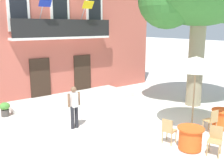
# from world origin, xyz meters

# --- Properties ---
(ground_plane) EXTENTS (120.00, 120.00, 0.00)m
(ground_plane) POSITION_xyz_m (0.00, 0.00, 0.00)
(ground_plane) COLOR silver
(building_facade) EXTENTS (13.00, 5.09, 7.50)m
(building_facade) POSITION_xyz_m (-0.45, 6.99, 3.75)
(building_facade) COLOR #BC5B4C
(building_facade) RESTS_ON ground
(entrance_step_platform) EXTENTS (6.47, 2.45, 0.25)m
(entrance_step_platform) POSITION_xyz_m (-0.45, 3.78, 0.12)
(entrance_step_platform) COLOR silver
(entrance_step_platform) RESTS_ON ground
(cafe_table_near_tree) EXTENTS (0.86, 0.86, 0.76)m
(cafe_table_near_tree) POSITION_xyz_m (2.35, -3.09, 0.39)
(cafe_table_near_tree) COLOR #EA561E
(cafe_table_near_tree) RESTS_ON ground
(cafe_chair_near_tree_1) EXTENTS (0.44, 0.44, 0.91)m
(cafe_chair_near_tree_1) POSITION_xyz_m (1.59, -3.09, 0.53)
(cafe_chair_near_tree_1) COLOR tan
(cafe_chair_near_tree_1) RESTS_ON ground
(cafe_table_middle) EXTENTS (0.86, 0.86, 0.76)m
(cafe_table_middle) POSITION_xyz_m (-0.19, -3.45, 0.39)
(cafe_table_middle) COLOR #EA561E
(cafe_table_middle) RESTS_ON ground
(cafe_chair_middle_0) EXTENTS (0.48, 0.48, 0.91)m
(cafe_chair_middle_0) POSITION_xyz_m (-0.44, -2.74, 0.53)
(cafe_chair_middle_0) COLOR tan
(cafe_chair_middle_0) RESTS_ON ground
(cafe_chair_middle_1) EXTENTS (0.52, 0.52, 0.91)m
(cafe_chair_middle_1) POSITION_xyz_m (0.15, -4.13, 0.53)
(cafe_chair_middle_1) COLOR tan
(cafe_chair_middle_1) RESTS_ON ground
(cafe_umbrella) EXTENTS (2.90, 2.90, 2.85)m
(cafe_umbrella) POSITION_xyz_m (1.46, -2.33, 2.61)
(cafe_umbrella) COLOR #997A56
(cafe_umbrella) RESTS_ON ground
(ground_planter_left) EXTENTS (0.46, 0.46, 0.64)m
(ground_planter_left) POSITION_xyz_m (-4.04, 3.60, 0.36)
(ground_planter_left) COLOR #47423D
(ground_planter_left) RESTS_ON ground
(pedestrian_near_entrance) EXTENTS (0.53, 0.36, 1.69)m
(pedestrian_near_entrance) POSITION_xyz_m (-2.26, 0.47, 0.96)
(pedestrian_near_entrance) COLOR #232328
(pedestrian_near_entrance) RESTS_ON ground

